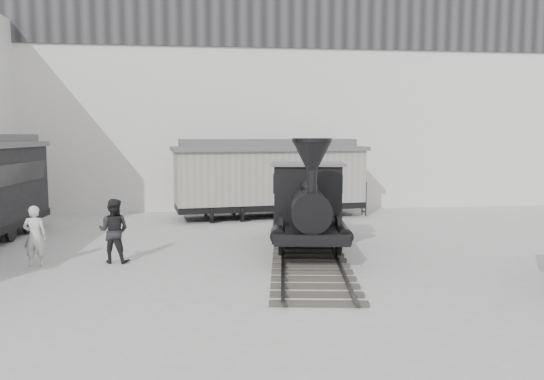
{
  "coord_description": "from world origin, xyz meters",
  "views": [
    {
      "loc": [
        -2.1,
        -12.43,
        3.77
      ],
      "look_at": [
        -0.06,
        4.41,
        2.0
      ],
      "focal_mm": 35.0,
      "sensor_mm": 36.0,
      "label": 1
    }
  ],
  "objects": [
    {
      "name": "ground",
      "position": [
        0.0,
        0.0,
        0.0
      ],
      "size": [
        90.0,
        90.0,
        0.0
      ],
      "primitive_type": "plane",
      "color": "#9E9E9B"
    },
    {
      "name": "north_wall",
      "position": [
        0.0,
        14.98,
        5.55
      ],
      "size": [
        34.0,
        2.51,
        11.0
      ],
      "color": "silver",
      "rests_on": "ground"
    },
    {
      "name": "locomotive",
      "position": [
        1.08,
        4.25,
        1.32
      ],
      "size": [
        3.61,
        10.34,
        3.58
      ],
      "rotation": [
        0.0,
        0.0,
        -0.14
      ],
      "color": "#342E2A",
      "rests_on": "ground"
    },
    {
      "name": "boxcar",
      "position": [
        0.68,
        11.51,
        1.88
      ],
      "size": [
        9.03,
        3.88,
        3.58
      ],
      "rotation": [
        0.0,
        0.0,
        0.13
      ],
      "color": "black",
      "rests_on": "ground"
    },
    {
      "name": "visitor_a",
      "position": [
        -7.05,
        3.23,
        0.88
      ],
      "size": [
        0.65,
        0.44,
        1.77
      ],
      "primitive_type": "imported",
      "rotation": [
        0.0,
        0.0,
        3.16
      ],
      "color": "silver",
      "rests_on": "ground"
    },
    {
      "name": "visitor_b",
      "position": [
        -4.89,
        3.44,
        0.95
      ],
      "size": [
        1.05,
        0.9,
        1.9
      ],
      "primitive_type": "imported",
      "rotation": [
        0.0,
        0.0,
        2.93
      ],
      "color": "black",
      "rests_on": "ground"
    }
  ]
}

